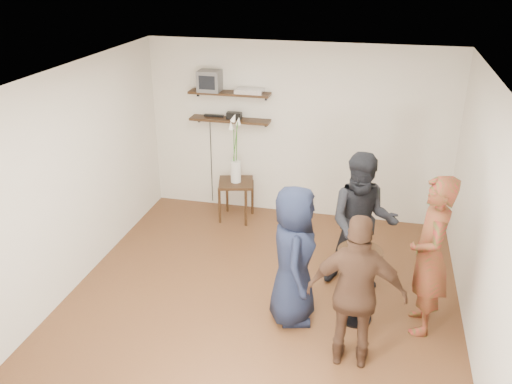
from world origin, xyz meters
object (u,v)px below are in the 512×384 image
person_plaid (430,256)px  person_navy (294,256)px  dvd_deck (250,91)px  crt_monitor (210,81)px  person_dark (362,223)px  drinks_table (358,276)px  side_table (236,188)px  person_brown (357,293)px  radio (234,116)px

person_plaid → person_navy: 1.39m
dvd_deck → person_plaid: size_ratio=0.23×
crt_monitor → person_dark: size_ratio=0.19×
crt_monitor → drinks_table: bearing=-45.4°
dvd_deck → person_dark: (1.77, -1.71, -1.05)m
side_table → person_dark: 2.39m
person_dark → person_brown: size_ratio=1.06×
person_navy → person_brown: (0.69, -0.56, 0.01)m
person_navy → side_table: bearing=17.9°
dvd_deck → drinks_table: 3.29m
person_plaid → person_brown: person_plaid is taller
drinks_table → person_brown: person_brown is taller
drinks_table → person_navy: 0.73m
dvd_deck → person_plaid: bearing=-43.8°
drinks_table → person_dark: size_ratio=0.51×
dvd_deck → person_plaid: dvd_deck is taller
radio → person_dark: 2.72m
radio → person_brown: person_brown is taller
crt_monitor → person_plaid: crt_monitor is taller
crt_monitor → person_plaid: size_ratio=0.18×
crt_monitor → person_plaid: bearing=-37.8°
side_table → drinks_table: size_ratio=0.71×
side_table → person_navy: size_ratio=0.39×
person_brown → person_dark: bearing=-89.6°
drinks_table → person_navy: (-0.68, -0.14, 0.23)m
radio → side_table: (0.10, -0.32, -1.01)m
crt_monitor → radio: (0.35, 0.00, -0.50)m
person_navy → drinks_table: bearing=-90.0°
dvd_deck → crt_monitor: bearing=180.0°
person_navy → person_brown: 0.89m
dvd_deck → person_navy: bearing=-66.5°
side_table → person_dark: bearing=-36.2°
radio → person_brown: bearing=-56.8°
crt_monitor → person_navy: 3.30m
radio → side_table: radio is taller
crt_monitor → radio: 0.61m
dvd_deck → drinks_table: bearing=-53.4°
person_navy → dvd_deck: bearing=12.2°
crt_monitor → radio: bearing=0.0°
side_table → person_dark: size_ratio=0.36×
person_dark → dvd_deck: bearing=134.3°
person_dark → person_navy: bearing=-130.2°
dvd_deck → person_brown: (1.80, -3.11, -1.10)m
drinks_table → person_brown: (0.01, -0.70, 0.24)m
side_table → person_plaid: size_ratio=0.35×
person_dark → drinks_table: bearing=-90.0°
drinks_table → person_plaid: size_ratio=0.49×
person_brown → dvd_deck: bearing=-60.8°
side_table → dvd_deck: bearing=66.7°
drinks_table → dvd_deck: bearing=126.6°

